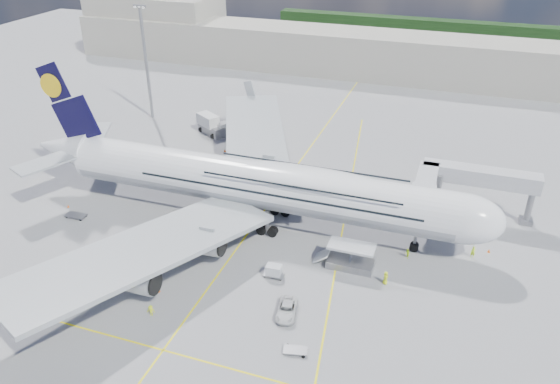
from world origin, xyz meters
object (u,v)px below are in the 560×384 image
(dolly_row_a, at_px, (135,273))
(crew_nose, at_px, (473,252))
(airliner, at_px, (257,184))
(cone_wing_right_inner, at_px, (158,290))
(crew_van, at_px, (385,278))
(crew_tug, at_px, (151,311))
(cone_wing_left_inner, at_px, (257,192))
(dolly_row_c, at_px, (185,248))
(light_mast, at_px, (146,62))
(crew_wing, at_px, (94,263))
(baggage_tug, at_px, (213,244))
(service_van, at_px, (287,310))
(dolly_nose_near, at_px, (274,271))
(dolly_row_b, at_px, (115,247))
(dolly_nose_far, at_px, (295,350))
(cone_wing_left_outer, at_px, (225,150))
(cone_tail, at_px, (68,206))
(catering_truck_inner, at_px, (253,147))
(cone_wing_right_outer, at_px, (63,272))
(crew_loader, at_px, (407,254))
(cargo_loader, at_px, (349,259))
(jet_bridge, at_px, (459,182))
(cone_nose, at_px, (489,251))
(catering_truck_outer, at_px, (211,125))
(dolly_back, at_px, (76,215))

(dolly_row_a, distance_m, crew_nose, 48.37)
(airliner, distance_m, cone_wing_right_inner, 22.75)
(crew_van, relative_size, crew_tug, 1.26)
(dolly_row_a, relative_size, cone_wing_left_inner, 5.90)
(crew_tug, height_order, cone_wing_right_inner, crew_tug)
(dolly_row_c, height_order, crew_tug, crew_tug)
(airliner, distance_m, light_mast, 53.72)
(crew_wing, bearing_deg, dolly_row_a, -56.09)
(baggage_tug, height_order, service_van, baggage_tug)
(dolly_nose_near, bearing_deg, dolly_row_b, -179.80)
(dolly_nose_far, xyz_separation_m, cone_wing_left_outer, (-30.49, 48.00, -0.03))
(dolly_row_c, bearing_deg, dolly_nose_near, -17.65)
(cone_wing_right_inner, bearing_deg, crew_nose, 29.21)
(crew_nose, height_order, cone_wing_left_inner, crew_nose)
(dolly_row_a, xyz_separation_m, cone_tail, (-20.77, 12.36, -0.08))
(catering_truck_inner, distance_m, cone_tail, 36.47)
(crew_van, bearing_deg, crew_tug, 93.27)
(light_mast, bearing_deg, crew_tug, -59.39)
(cone_wing_right_outer, bearing_deg, crew_loader, 23.39)
(dolly_row_c, height_order, crew_nose, crew_nose)
(airliner, distance_m, service_van, 23.37)
(light_mast, height_order, crew_nose, light_mast)
(cargo_loader, distance_m, cone_tail, 48.47)
(light_mast, bearing_deg, baggage_tug, -50.39)
(crew_wing, distance_m, crew_tug, 13.98)
(cone_wing_right_inner, bearing_deg, dolly_nose_near, 31.40)
(baggage_tug, bearing_deg, cargo_loader, 29.06)
(crew_wing, bearing_deg, service_van, -61.15)
(cargo_loader, bearing_deg, baggage_tug, -173.94)
(cargo_loader, xyz_separation_m, light_mast, (-56.82, 42.11, 11.95))
(cargo_loader, height_order, baggage_tug, cargo_loader)
(cargo_loader, height_order, crew_wing, cargo_loader)
(service_van, bearing_deg, baggage_tug, 136.41)
(light_mast, bearing_deg, crew_van, -35.39)
(crew_loader, xyz_separation_m, cone_wing_left_outer, (-40.17, 25.10, -0.51))
(jet_bridge, bearing_deg, cone_wing_right_outer, -146.98)
(cargo_loader, relative_size, cone_wing_right_outer, 16.44)
(dolly_nose_near, distance_m, crew_nose, 29.21)
(dolly_nose_far, bearing_deg, catering_truck_inner, 104.53)
(crew_nose, distance_m, cone_wing_right_outer, 58.34)
(cone_nose, relative_size, cone_tail, 1.10)
(dolly_row_a, distance_m, cone_wing_left_outer, 41.81)
(cone_nose, bearing_deg, cone_wing_right_outer, -156.08)
(cone_nose, bearing_deg, crew_van, -136.98)
(airliner, relative_size, crew_nose, 43.21)
(dolly_row_c, xyz_separation_m, cone_wing_right_inner, (1.24, -9.72, -0.09))
(crew_wing, bearing_deg, cone_wing_left_outer, 27.66)
(cargo_loader, height_order, catering_truck_outer, catering_truck_outer)
(dolly_back, bearing_deg, baggage_tug, -2.44)
(cone_wing_right_inner, bearing_deg, cargo_loader, 31.25)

